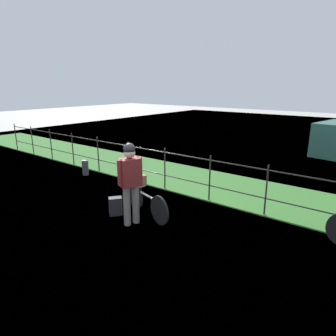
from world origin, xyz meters
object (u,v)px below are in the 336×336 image
Objects in this scene: wooden_crate at (137,179)px; bicycle_main at (146,201)px; terrier_dog at (138,171)px; backpack_on_paving at (116,206)px; mooring_bollard at (85,168)px; cyclist_person at (130,177)px.

bicycle_main is at bearing -16.84° from wooden_crate.
terrier_dog is (-0.32, 0.10, 0.60)m from bicycle_main.
backpack_on_paving is (-0.55, -0.39, -0.13)m from bicycle_main.
wooden_crate is 0.90× the size of backpack_on_paving.
terrier_dog is at bearing -16.84° from wooden_crate.
wooden_crate is 0.76× the size of mooring_bollard.
wooden_crate reaches higher than bicycle_main.
bicycle_main is 4.78× the size of terrier_dog.
mooring_bollard is at bearing 163.21° from bicycle_main.
backpack_on_paving is 3.34m from mooring_bollard.
cyclist_person is 3.98m from mooring_bollard.
mooring_bollard is (-3.55, 1.07, -0.09)m from bicycle_main.
bicycle_main is 0.69m from backpack_on_paving.
cyclist_person is 1.00m from backpack_on_paving.
cyclist_person is 4.21× the size of backpack_on_paving.
terrier_dog is 0.90m from backpack_on_paving.
cyclist_person reaches higher than bicycle_main.
cyclist_person is at bearing -58.70° from terrier_dog.
bicycle_main is 0.68m from terrier_dog.
cyclist_person is (0.35, -0.58, 0.08)m from terrier_dog.
terrier_dog is 0.68m from cyclist_person.
terrier_dog is at bearing -16.79° from mooring_bollard.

